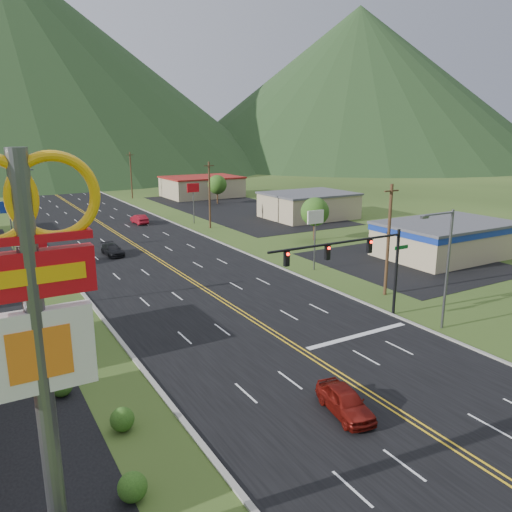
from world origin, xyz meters
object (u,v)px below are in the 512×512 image
streetlight_east (445,262)px  car_red_far (139,219)px  traffic_signal (359,256)px  streetlight_west (16,194)px  car_red_near (345,402)px  car_dark_mid (113,250)px  pylon_sign (34,310)px

streetlight_east → car_red_far: size_ratio=2.02×
traffic_signal → streetlight_west: streetlight_west is taller
traffic_signal → car_red_near: (-9.03, -9.43, -4.62)m
car_red_near → car_red_far: car_red_far is taller
traffic_signal → streetlight_west: size_ratio=1.46×
streetlight_west → car_dark_mid: bearing=-72.7°
pylon_sign → car_dark_mid: bearing=73.2°
pylon_sign → car_red_far: size_ratio=3.14×
streetlight_east → car_dark_mid: streetlight_east is taller
traffic_signal → car_dark_mid: 33.19m
streetlight_west → car_red_near: size_ratio=2.16×
traffic_signal → streetlight_west: 58.88m
pylon_sign → streetlight_west: bearing=85.5°
pylon_sign → car_red_near: 17.01m
streetlight_east → car_red_far: streetlight_east is taller
car_dark_mid → car_red_far: car_red_far is taller
traffic_signal → car_red_far: traffic_signal is taller
car_dark_mid → streetlight_west: bearing=104.2°
car_dark_mid → streetlight_east: bearing=-69.8°
car_red_near → pylon_sign: bearing=-160.0°
car_red_far → car_dark_mid: bearing=61.7°
streetlight_east → pylon_sign: bearing=-164.2°
car_red_near → car_dark_mid: bearing=101.9°
pylon_sign → car_red_far: bearing=70.2°
pylon_sign → car_red_far: pylon_sign is taller
traffic_signal → car_red_far: bearing=91.4°
traffic_signal → car_red_near: traffic_signal is taller
streetlight_west → car_red_far: streetlight_west is taller
streetlight_west → car_red_near: (9.13, -65.43, -4.47)m
pylon_sign → traffic_signal: 26.67m
car_red_near → car_red_far: (7.79, 59.29, 0.03)m
streetlight_west → car_dark_mid: size_ratio=2.03×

